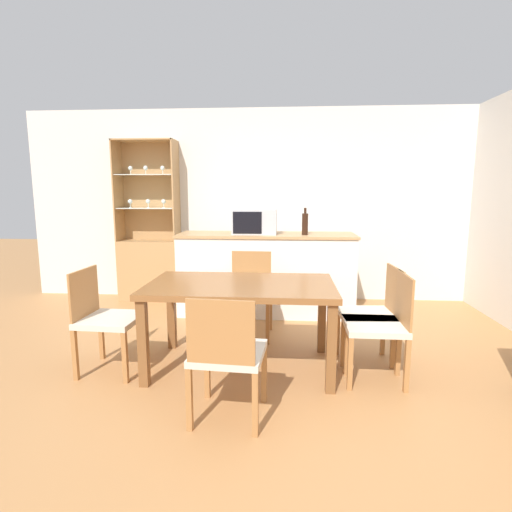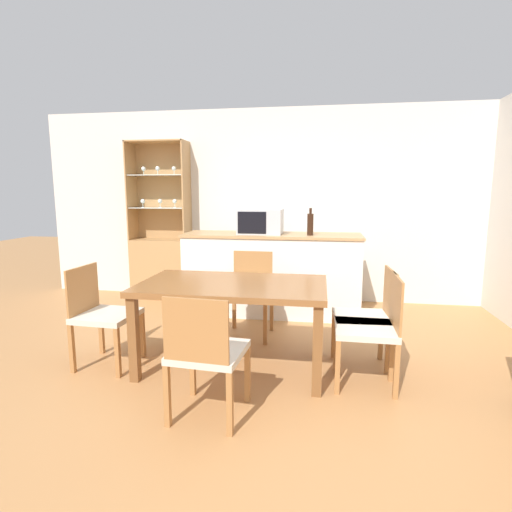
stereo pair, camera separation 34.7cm
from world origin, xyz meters
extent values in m
plane|color=#B27A47|center=(0.00, 0.00, 0.00)|extent=(18.00, 18.00, 0.00)
cube|color=silver|center=(0.00, 2.63, 1.27)|extent=(6.80, 0.06, 2.55)
cube|color=white|center=(-0.09, 1.90, 0.47)|extent=(2.07, 0.60, 0.94)
cube|color=tan|center=(-0.09, 1.90, 0.95)|extent=(2.10, 0.63, 0.03)
cube|color=tan|center=(-1.71, 2.43, 0.40)|extent=(0.81, 0.34, 0.81)
cube|color=tan|center=(-1.71, 2.59, 1.47)|extent=(0.81, 0.02, 1.32)
cube|color=tan|center=(-2.10, 2.43, 1.47)|extent=(0.02, 0.34, 1.32)
cube|color=tan|center=(-1.31, 2.43, 1.47)|extent=(0.02, 0.34, 1.32)
cube|color=tan|center=(-1.71, 2.43, 2.12)|extent=(0.81, 0.34, 0.02)
cube|color=silver|center=(-1.71, 2.43, 1.25)|extent=(0.76, 0.30, 0.01)
cube|color=silver|center=(-1.71, 2.43, 1.68)|extent=(0.76, 0.30, 0.01)
cylinder|color=silver|center=(-1.93, 2.39, 1.25)|extent=(0.04, 0.04, 0.01)
cylinder|color=silver|center=(-1.93, 2.39, 1.28)|extent=(0.01, 0.01, 0.06)
sphere|color=silver|center=(-1.93, 2.39, 1.34)|extent=(0.06, 0.06, 0.06)
cylinder|color=silver|center=(-1.93, 2.46, 1.69)|extent=(0.04, 0.04, 0.01)
cylinder|color=silver|center=(-1.93, 2.46, 1.72)|extent=(0.01, 0.01, 0.06)
sphere|color=silver|center=(-1.93, 2.46, 1.77)|extent=(0.06, 0.06, 0.06)
cylinder|color=silver|center=(-1.71, 2.46, 1.25)|extent=(0.04, 0.04, 0.01)
cylinder|color=silver|center=(-1.71, 2.46, 1.28)|extent=(0.01, 0.01, 0.06)
sphere|color=silver|center=(-1.71, 2.46, 1.34)|extent=(0.06, 0.06, 0.06)
cylinder|color=silver|center=(-1.71, 2.42, 1.69)|extent=(0.04, 0.04, 0.01)
cylinder|color=silver|center=(-1.71, 2.42, 1.72)|extent=(0.01, 0.01, 0.06)
sphere|color=silver|center=(-1.71, 2.42, 1.77)|extent=(0.06, 0.06, 0.06)
cylinder|color=silver|center=(-1.49, 2.43, 1.25)|extent=(0.04, 0.04, 0.01)
cylinder|color=silver|center=(-1.49, 2.43, 1.28)|extent=(0.01, 0.01, 0.06)
sphere|color=silver|center=(-1.49, 2.43, 1.34)|extent=(0.06, 0.06, 0.06)
cylinder|color=silver|center=(-1.49, 2.44, 1.69)|extent=(0.04, 0.04, 0.01)
cylinder|color=silver|center=(-1.49, 2.44, 1.72)|extent=(0.01, 0.01, 0.06)
sphere|color=silver|center=(-1.49, 2.44, 1.77)|extent=(0.06, 0.06, 0.06)
cube|color=brown|center=(-0.22, 0.34, 0.70)|extent=(1.52, 0.88, 0.05)
cube|color=brown|center=(-0.92, -0.04, 0.34)|extent=(0.07, 0.07, 0.68)
cube|color=brown|center=(0.48, -0.04, 0.34)|extent=(0.07, 0.07, 0.68)
cube|color=brown|center=(-0.92, 0.72, 0.34)|extent=(0.07, 0.07, 0.68)
cube|color=brown|center=(0.48, 0.72, 0.34)|extent=(0.07, 0.07, 0.68)
cube|color=beige|center=(0.83, 0.47, 0.43)|extent=(0.47, 0.47, 0.05)
cube|color=#A8703D|center=(1.05, 0.48, 0.65)|extent=(0.04, 0.41, 0.39)
cube|color=#A8703D|center=(0.64, 0.26, 0.21)|extent=(0.04, 0.04, 0.41)
cube|color=#A8703D|center=(0.62, 0.67, 0.21)|extent=(0.04, 0.04, 0.41)
cube|color=#A8703D|center=(1.05, 0.28, 0.21)|extent=(0.04, 0.04, 0.41)
cube|color=#A8703D|center=(1.03, 0.69, 0.21)|extent=(0.04, 0.04, 0.41)
cube|color=beige|center=(-1.28, 0.21, 0.43)|extent=(0.47, 0.47, 0.05)
cube|color=#A8703D|center=(-1.49, 0.22, 0.65)|extent=(0.04, 0.41, 0.39)
cube|color=#A8703D|center=(-1.06, 0.40, 0.21)|extent=(0.04, 0.04, 0.41)
cube|color=#A8703D|center=(-1.08, -0.01, 0.21)|extent=(0.04, 0.04, 0.41)
cube|color=#A8703D|center=(-1.47, 0.42, 0.21)|extent=(0.04, 0.04, 0.41)
cube|color=#A8703D|center=(-1.49, 0.01, 0.21)|extent=(0.04, 0.04, 0.41)
cube|color=beige|center=(0.83, 0.21, 0.43)|extent=(0.46, 0.46, 0.05)
cube|color=#A8703D|center=(1.05, 0.21, 0.65)|extent=(0.02, 0.41, 0.39)
cube|color=#A8703D|center=(0.63, 0.01, 0.21)|extent=(0.04, 0.04, 0.41)
cube|color=#A8703D|center=(0.63, 0.42, 0.21)|extent=(0.04, 0.04, 0.41)
cube|color=#A8703D|center=(1.04, 0.00, 0.21)|extent=(0.04, 0.04, 0.41)
cube|color=#A8703D|center=(1.04, 0.41, 0.21)|extent=(0.04, 0.04, 0.41)
cube|color=beige|center=(-0.22, -0.40, 0.43)|extent=(0.48, 0.48, 0.05)
cube|color=#A8703D|center=(-0.24, -0.61, 0.65)|extent=(0.41, 0.05, 0.39)
cube|color=#A8703D|center=(-0.41, -0.18, 0.21)|extent=(0.04, 0.04, 0.41)
cube|color=#A8703D|center=(0.00, -0.21, 0.21)|extent=(0.04, 0.04, 0.41)
cube|color=#A8703D|center=(-0.44, -0.58, 0.21)|extent=(0.04, 0.04, 0.41)
cube|color=#A8703D|center=(-0.03, -0.62, 0.21)|extent=(0.04, 0.04, 0.41)
cube|color=beige|center=(-0.22, 1.08, 0.43)|extent=(0.46, 0.46, 0.05)
cube|color=#A8703D|center=(-0.21, 1.29, 0.65)|extent=(0.41, 0.03, 0.39)
cube|color=#A8703D|center=(-0.02, 0.87, 0.21)|extent=(0.04, 0.04, 0.41)
cube|color=#A8703D|center=(-0.43, 0.88, 0.21)|extent=(0.04, 0.04, 0.41)
cube|color=#A8703D|center=(-0.01, 1.27, 0.21)|extent=(0.04, 0.04, 0.41)
cube|color=#A8703D|center=(-0.42, 1.29, 0.21)|extent=(0.04, 0.04, 0.41)
cube|color=#B7BABF|center=(-0.22, 1.90, 1.11)|extent=(0.51, 0.38, 0.29)
cube|color=black|center=(-0.30, 1.70, 1.11)|extent=(0.33, 0.01, 0.25)
cylinder|color=black|center=(0.36, 1.80, 1.09)|extent=(0.07, 0.07, 0.25)
cylinder|color=black|center=(0.36, 1.80, 1.25)|extent=(0.03, 0.03, 0.06)
camera|label=1|loc=(0.13, -2.82, 1.46)|focal=28.00mm
camera|label=2|loc=(0.48, -2.78, 1.46)|focal=28.00mm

